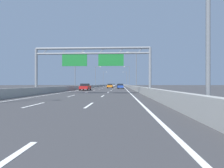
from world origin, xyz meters
The scene contains 51 objects.
ground_plane centered at (0.00, 100.00, 0.00)m, with size 260.00×260.00×0.00m, color #38383A.
lane_dash_left_1 centered at (-1.80, 12.50, 0.01)m, with size 0.16×3.00×0.01m, color white.
lane_dash_left_2 centered at (-1.80, 21.50, 0.01)m, with size 0.16×3.00×0.01m, color white.
lane_dash_left_3 centered at (-1.80, 30.50, 0.01)m, with size 0.16×3.00×0.01m, color white.
lane_dash_left_4 centered at (-1.80, 39.50, 0.01)m, with size 0.16×3.00×0.01m, color white.
lane_dash_left_5 centered at (-1.80, 48.50, 0.01)m, with size 0.16×3.00×0.01m, color white.
lane_dash_left_6 centered at (-1.80, 57.50, 0.01)m, with size 0.16×3.00×0.01m, color white.
lane_dash_left_7 centered at (-1.80, 66.50, 0.01)m, with size 0.16×3.00×0.01m, color white.
lane_dash_left_8 centered at (-1.80, 75.50, 0.01)m, with size 0.16×3.00×0.01m, color white.
lane_dash_left_9 centered at (-1.80, 84.50, 0.01)m, with size 0.16×3.00×0.01m, color white.
lane_dash_left_10 centered at (-1.80, 93.50, 0.01)m, with size 0.16×3.00×0.01m, color white.
lane_dash_left_11 centered at (-1.80, 102.50, 0.01)m, with size 0.16×3.00×0.01m, color white.
lane_dash_left_12 centered at (-1.80, 111.50, 0.01)m, with size 0.16×3.00×0.01m, color white.
lane_dash_left_13 centered at (-1.80, 120.50, 0.01)m, with size 0.16×3.00×0.01m, color white.
lane_dash_left_14 centered at (-1.80, 129.50, 0.01)m, with size 0.16×3.00×0.01m, color white.
lane_dash_left_15 centered at (-1.80, 138.50, 0.01)m, with size 0.16×3.00×0.01m, color white.
lane_dash_left_16 centered at (-1.80, 147.50, 0.01)m, with size 0.16×3.00×0.01m, color white.
lane_dash_left_17 centered at (-1.80, 156.50, 0.01)m, with size 0.16×3.00×0.01m, color white.
lane_dash_right_1 centered at (1.80, 12.50, 0.01)m, with size 0.16×3.00×0.01m, color white.
lane_dash_right_2 centered at (1.80, 21.50, 0.01)m, with size 0.16×3.00×0.01m, color white.
lane_dash_right_3 centered at (1.80, 30.50, 0.01)m, with size 0.16×3.00×0.01m, color white.
lane_dash_right_4 centered at (1.80, 39.50, 0.01)m, with size 0.16×3.00×0.01m, color white.
lane_dash_right_5 centered at (1.80, 48.50, 0.01)m, with size 0.16×3.00×0.01m, color white.
lane_dash_right_6 centered at (1.80, 57.50, 0.01)m, with size 0.16×3.00×0.01m, color white.
lane_dash_right_7 centered at (1.80, 66.50, 0.01)m, with size 0.16×3.00×0.01m, color white.
lane_dash_right_8 centered at (1.80, 75.50, 0.01)m, with size 0.16×3.00×0.01m, color white.
lane_dash_right_9 centered at (1.80, 84.50, 0.01)m, with size 0.16×3.00×0.01m, color white.
lane_dash_right_10 centered at (1.80, 93.50, 0.01)m, with size 0.16×3.00×0.01m, color white.
lane_dash_right_11 centered at (1.80, 102.50, 0.01)m, with size 0.16×3.00×0.01m, color white.
lane_dash_right_12 centered at (1.80, 111.50, 0.01)m, with size 0.16×3.00×0.01m, color white.
lane_dash_right_13 centered at (1.80, 120.50, 0.01)m, with size 0.16×3.00×0.01m, color white.
lane_dash_right_14 centered at (1.80, 129.50, 0.01)m, with size 0.16×3.00×0.01m, color white.
lane_dash_right_15 centered at (1.80, 138.50, 0.01)m, with size 0.16×3.00×0.01m, color white.
lane_dash_right_16 centered at (1.80, 147.50, 0.01)m, with size 0.16×3.00×0.01m, color white.
lane_dash_right_17 centered at (1.80, 156.50, 0.01)m, with size 0.16×3.00×0.01m, color white.
edge_line_left centered at (-5.25, 88.00, 0.01)m, with size 0.16×176.00×0.01m, color white.
edge_line_right centered at (5.25, 88.00, 0.01)m, with size 0.16×176.00×0.01m, color white.
barrier_left centered at (-6.90, 110.00, 0.47)m, with size 0.45×220.00×0.95m.
barrier_right centered at (6.90, 110.00, 0.47)m, with size 0.45×220.00×0.95m.
sign_gantry centered at (0.01, 25.33, 4.80)m, with size 15.83×0.36×6.36m.
streetlamp_left_mid centered at (-7.47, 46.51, 5.40)m, with size 2.58×0.28×9.50m.
streetlamp_right_mid centered at (7.47, 46.51, 5.40)m, with size 2.58×0.28×9.50m.
streetlamp_left_far centered at (-7.47, 83.93, 5.40)m, with size 2.58×0.28×9.50m.
streetlamp_right_far centered at (7.47, 83.93, 5.40)m, with size 2.58×0.28×9.50m.
streetlamp_left_distant centered at (-7.47, 121.35, 5.40)m, with size 2.58×0.28×9.50m.
streetlamp_right_distant centered at (7.47, 121.35, 5.40)m, with size 2.58×0.28×9.50m.
red_car centered at (-3.78, 39.83, 0.75)m, with size 1.81×4.58×1.46m.
orange_car centered at (0.17, 63.44, 0.75)m, with size 1.83×4.37×1.45m.
silver_car centered at (0.23, 88.78, 0.76)m, with size 1.82×4.34×1.47m.
black_car centered at (3.38, 67.90, 0.75)m, with size 1.79×4.35×1.46m.
blue_car centered at (3.79, 54.38, 0.75)m, with size 1.73×4.54×1.46m.
Camera 1 is at (3.83, 0.79, 1.38)m, focal length 29.38 mm.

